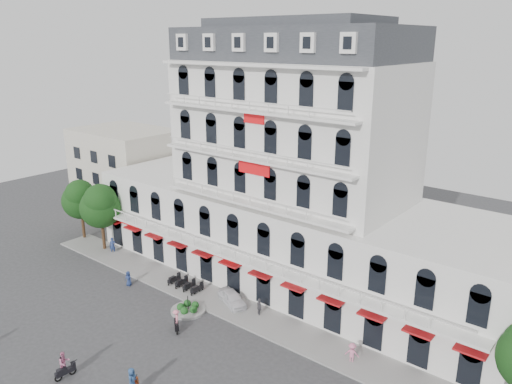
% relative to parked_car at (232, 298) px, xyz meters
% --- Properties ---
extents(ground, '(120.00, 120.00, 0.00)m').
position_rel_parked_car_xyz_m(ground, '(0.74, -9.50, -0.66)').
color(ground, '#38383A').
rests_on(ground, ground).
extents(sidewalk, '(53.00, 4.00, 0.16)m').
position_rel_parked_car_xyz_m(sidewalk, '(0.74, -0.50, -0.58)').
color(sidewalk, gray).
rests_on(sidewalk, ground).
extents(main_building, '(45.00, 15.00, 25.80)m').
position_rel_parked_car_xyz_m(main_building, '(0.74, 8.50, 9.30)').
color(main_building, silver).
rests_on(main_building, ground).
extents(flank_building_west, '(14.00, 10.00, 12.00)m').
position_rel_parked_car_xyz_m(flank_building_west, '(-29.26, 10.50, 5.34)').
color(flank_building_west, beige).
rests_on(flank_building_west, ground).
extents(traffic_island, '(3.20, 3.20, 1.60)m').
position_rel_parked_car_xyz_m(traffic_island, '(-2.26, -3.50, -0.40)').
color(traffic_island, gray).
rests_on(traffic_island, ground).
extents(parked_scooter_row, '(4.40, 1.80, 1.10)m').
position_rel_parked_car_xyz_m(parked_scooter_row, '(-5.61, -0.70, -0.66)').
color(parked_scooter_row, black).
rests_on(parked_scooter_row, ground).
extents(tree_west_outer, '(4.50, 4.48, 7.76)m').
position_rel_parked_car_xyz_m(tree_west_outer, '(-25.21, 0.48, 4.69)').
color(tree_west_outer, '#382314').
rests_on(tree_west_outer, ground).
extents(tree_west_inner, '(4.76, 4.76, 8.25)m').
position_rel_parked_car_xyz_m(tree_west_inner, '(-20.21, -0.02, 5.02)').
color(tree_west_inner, '#382314').
rests_on(tree_west_inner, ground).
extents(parked_car, '(4.19, 2.94, 1.32)m').
position_rel_parked_car_xyz_m(parked_car, '(0.00, 0.00, 0.00)').
color(parked_car, white).
rests_on(parked_car, ground).
extents(rider_southwest, '(0.72, 1.70, 2.19)m').
position_rel_parked_car_xyz_m(rider_southwest, '(-2.41, -15.69, 0.46)').
color(rider_southwest, black).
rests_on(rider_southwest, ground).
extents(rider_east, '(1.10, 1.50, 2.25)m').
position_rel_parked_car_xyz_m(rider_east, '(3.04, -13.79, 0.47)').
color(rider_east, maroon).
rests_on(rider_east, ground).
extents(rider_center, '(1.40, 1.21, 2.01)m').
position_rel_parked_car_xyz_m(rider_center, '(-0.72, -6.31, 0.38)').
color(rider_center, black).
rests_on(rider_center, ground).
extents(pedestrian_left, '(0.86, 0.68, 1.55)m').
position_rel_parked_car_xyz_m(pedestrian_left, '(-10.66, -3.78, 0.11)').
color(pedestrian_left, navy).
rests_on(pedestrian_left, ground).
extents(pedestrian_mid, '(1.08, 0.93, 1.74)m').
position_rel_parked_car_xyz_m(pedestrian_mid, '(3.29, 0.00, 0.21)').
color(pedestrian_mid, '#4F4E54').
rests_on(pedestrian_mid, ground).
extents(pedestrian_right, '(1.23, 0.92, 1.69)m').
position_rel_parked_car_xyz_m(pedestrian_right, '(13.06, -0.79, 0.18)').
color(pedestrian_right, pink).
rests_on(pedestrian_right, ground).
extents(pedestrian_far, '(0.83, 0.82, 1.93)m').
position_rel_parked_car_xyz_m(pedestrian_far, '(-18.59, 0.00, 0.30)').
color(pedestrian_far, navy).
rests_on(pedestrian_far, ground).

